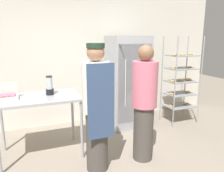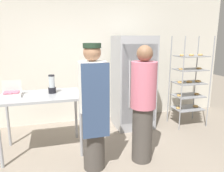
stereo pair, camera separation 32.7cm
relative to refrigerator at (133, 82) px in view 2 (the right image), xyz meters
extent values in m
cube|color=silver|center=(-0.81, 0.63, 0.45)|extent=(6.40, 0.12, 2.72)
cube|color=#9EA0A5|center=(0.00, 0.01, 0.00)|extent=(0.75, 0.67, 1.82)
cube|color=gray|center=(0.00, -0.32, 0.02)|extent=(0.69, 0.02, 1.49)
cylinder|color=silver|center=(-0.21, -0.35, 0.05)|extent=(0.02, 0.02, 0.90)
cylinder|color=#93969B|center=(0.80, -0.48, 0.00)|extent=(0.02, 0.02, 1.82)
cylinder|color=#93969B|center=(1.44, -0.48, 0.00)|extent=(0.02, 0.02, 1.82)
cylinder|color=#93969B|center=(0.80, -0.02, 0.00)|extent=(0.02, 0.02, 1.82)
cylinder|color=#93969B|center=(1.44, -0.02, 0.00)|extent=(0.02, 0.02, 1.82)
cube|color=gray|center=(1.12, -0.25, -0.56)|extent=(0.58, 0.42, 0.01)
torus|color=#DBA351|center=(0.91, -0.25, -0.54)|extent=(0.10, 0.10, 0.03)
torus|color=#DBA351|center=(1.32, -0.25, -0.54)|extent=(0.10, 0.10, 0.03)
cube|color=gray|center=(1.12, -0.25, -0.29)|extent=(0.58, 0.42, 0.01)
torus|color=#DBA351|center=(0.91, -0.25, -0.27)|extent=(0.10, 0.10, 0.03)
torus|color=#DBA351|center=(1.32, -0.25, -0.27)|extent=(0.10, 0.10, 0.03)
cube|color=gray|center=(1.12, -0.25, -0.02)|extent=(0.58, 0.42, 0.01)
torus|color=#DBA351|center=(0.91, -0.25, 0.00)|extent=(0.12, 0.12, 0.04)
torus|color=#DBA351|center=(1.12, -0.25, 0.00)|extent=(0.12, 0.12, 0.04)
torus|color=#DBA351|center=(1.32, -0.25, 0.00)|extent=(0.12, 0.12, 0.04)
cube|color=gray|center=(1.12, -0.25, 0.25)|extent=(0.58, 0.42, 0.01)
torus|color=#DBA351|center=(0.91, -0.25, 0.27)|extent=(0.10, 0.10, 0.03)
torus|color=#DBA351|center=(1.32, -0.25, 0.27)|extent=(0.10, 0.10, 0.03)
cube|color=gray|center=(1.12, -0.25, 0.52)|extent=(0.58, 0.42, 0.01)
torus|color=#DBA351|center=(0.91, -0.25, 0.54)|extent=(0.10, 0.10, 0.03)
torus|color=#DBA351|center=(1.12, -0.25, 0.54)|extent=(0.10, 0.10, 0.03)
torus|color=#DBA351|center=(1.32, -0.25, 0.54)|extent=(0.10, 0.10, 0.03)
cube|color=#9EA0A5|center=(-1.74, -0.59, 0.00)|extent=(1.20, 0.75, 0.04)
cylinder|color=#9EA0A5|center=(-1.18, -0.93, -0.46)|extent=(0.04, 0.04, 0.90)
cylinder|color=#9EA0A5|center=(-2.30, -0.26, -0.46)|extent=(0.04, 0.04, 0.90)
cylinder|color=#9EA0A5|center=(-1.18, -0.26, -0.46)|extent=(0.04, 0.04, 0.90)
cube|color=silver|center=(-2.15, -0.59, 0.05)|extent=(0.28, 0.18, 0.05)
cube|color=silver|center=(-2.15, -0.49, 0.16)|extent=(0.27, 0.01, 0.18)
torus|color=#C66B84|center=(-2.22, -0.62, 0.08)|extent=(0.09, 0.09, 0.03)
torus|color=#C66B84|center=(-2.15, -0.62, 0.08)|extent=(0.09, 0.09, 0.03)
torus|color=#C66B84|center=(-2.08, -0.62, 0.08)|extent=(0.09, 0.09, 0.03)
torus|color=#C66B84|center=(-2.22, -0.55, 0.08)|extent=(0.09, 0.09, 0.03)
torus|color=#C66B84|center=(-2.15, -0.55, 0.08)|extent=(0.09, 0.09, 0.03)
torus|color=#C66B84|center=(-2.08, -0.55, 0.08)|extent=(0.09, 0.09, 0.03)
cylinder|color=black|center=(-1.57, -0.53, 0.07)|extent=(0.12, 0.12, 0.09)
cylinder|color=#B2BCC1|center=(-1.57, -0.53, 0.20)|extent=(0.09, 0.09, 0.18)
cylinder|color=black|center=(-1.57, -0.53, 0.30)|extent=(0.09, 0.09, 0.02)
cylinder|color=#47423D|center=(-1.06, -1.27, -0.49)|extent=(0.30, 0.30, 0.83)
cylinder|color=silver|center=(-1.06, -1.27, 0.25)|extent=(0.36, 0.36, 0.66)
sphere|color=#9E7051|center=(-1.06, -1.27, 0.70)|extent=(0.23, 0.23, 0.23)
cube|color=#33476B|center=(-1.06, -1.46, 0.11)|extent=(0.35, 0.02, 0.95)
cylinder|color=#1E3323|center=(-1.06, -1.27, 0.78)|extent=(0.23, 0.23, 0.06)
cylinder|color=#47423D|center=(-0.34, -1.27, -0.50)|extent=(0.29, 0.29, 0.82)
cylinder|color=#C6667A|center=(-0.34, -1.27, 0.23)|extent=(0.36, 0.36, 0.65)
sphere|color=brown|center=(-0.34, -1.27, 0.67)|extent=(0.22, 0.22, 0.22)
camera|label=1|loc=(-1.88, -3.89, 0.88)|focal=35.00mm
camera|label=2|loc=(-1.57, -3.99, 0.88)|focal=35.00mm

